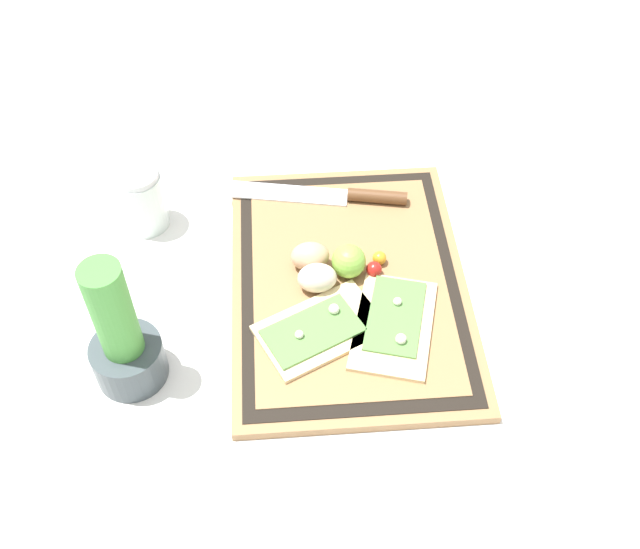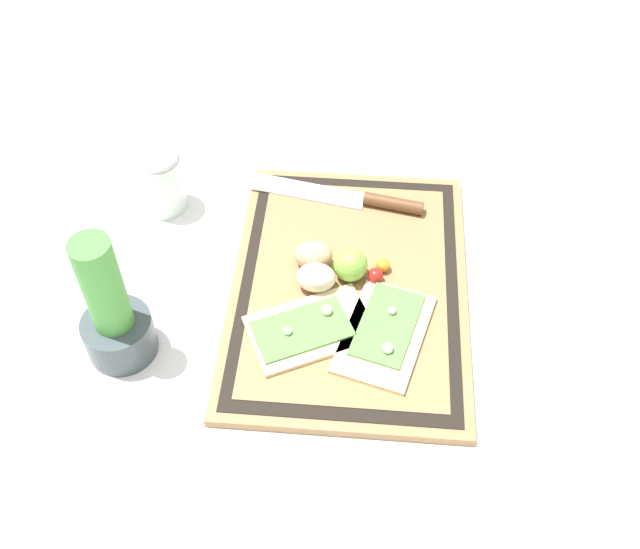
# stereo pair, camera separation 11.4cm
# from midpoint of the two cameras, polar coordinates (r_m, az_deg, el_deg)

# --- Properties ---
(ground_plane) EXTENTS (6.00, 6.00, 0.00)m
(ground_plane) POSITION_cam_midpoint_polar(r_m,az_deg,el_deg) (1.17, -0.57, -1.17)
(ground_plane) COLOR white
(cutting_board) EXTENTS (0.51, 0.36, 0.02)m
(cutting_board) POSITION_cam_midpoint_polar(r_m,az_deg,el_deg) (1.16, -0.57, -0.89)
(cutting_board) COLOR #997047
(cutting_board) RESTS_ON ground_plane
(pizza_slice_near) EXTENTS (0.20, 0.15, 0.02)m
(pizza_slice_near) POSITION_cam_midpoint_polar(r_m,az_deg,el_deg) (1.09, 2.73, -3.90)
(pizza_slice_near) COLOR beige
(pizza_slice_near) RESTS_ON cutting_board
(pizza_slice_far) EXTENTS (0.18, 0.21, 0.02)m
(pizza_slice_far) POSITION_cam_midpoint_polar(r_m,az_deg,el_deg) (1.09, -3.09, -4.36)
(pizza_slice_far) COLOR beige
(pizza_slice_far) RESTS_ON cutting_board
(knife) EXTENTS (0.09, 0.31, 0.02)m
(knife) POSITION_cam_midpoint_polar(r_m,az_deg,el_deg) (1.27, -0.52, 5.91)
(knife) COLOR silver
(knife) RESTS_ON cutting_board
(egg_brown) EXTENTS (0.05, 0.06, 0.05)m
(egg_brown) POSITION_cam_midpoint_polar(r_m,az_deg,el_deg) (1.15, -3.58, 1.23)
(egg_brown) COLOR tan
(egg_brown) RESTS_ON cutting_board
(egg_pink) EXTENTS (0.05, 0.06, 0.05)m
(egg_pink) POSITION_cam_midpoint_polar(r_m,az_deg,el_deg) (1.13, -3.11, -0.43)
(egg_pink) COLOR beige
(egg_pink) RESTS_ON cutting_board
(lime) EXTENTS (0.05, 0.05, 0.05)m
(lime) POSITION_cam_midpoint_polar(r_m,az_deg,el_deg) (1.14, -0.47, 0.87)
(lime) COLOR #7FB742
(lime) RESTS_ON cutting_board
(cherry_tomato_red) EXTENTS (0.02, 0.02, 0.02)m
(cherry_tomato_red) POSITION_cam_midpoint_polar(r_m,az_deg,el_deg) (1.15, 1.33, 0.25)
(cherry_tomato_red) COLOR red
(cherry_tomato_red) RESTS_ON cutting_board
(cherry_tomato_yellow) EXTENTS (0.02, 0.02, 0.02)m
(cherry_tomato_yellow) POSITION_cam_midpoint_polar(r_m,az_deg,el_deg) (1.17, 1.78, 1.10)
(cherry_tomato_yellow) COLOR gold
(cherry_tomato_yellow) RESTS_ON cutting_board
(herb_pot) EXTENTS (0.10, 0.10, 0.22)m
(herb_pot) POSITION_cam_midpoint_polar(r_m,az_deg,el_deg) (1.06, -17.82, -5.07)
(herb_pot) COLOR #3D474C
(herb_pot) RESTS_ON ground_plane
(sauce_jar) EXTENTS (0.08, 0.08, 0.11)m
(sauce_jar) POSITION_cam_midpoint_polar(r_m,az_deg,el_deg) (1.27, -15.92, 5.19)
(sauce_jar) COLOR silver
(sauce_jar) RESTS_ON ground_plane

